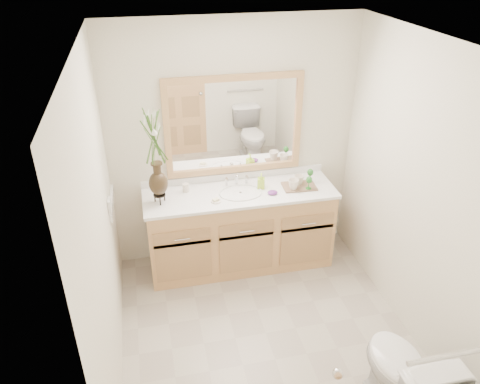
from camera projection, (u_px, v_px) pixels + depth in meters
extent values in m
plane|color=#BDB4A2|center=(266.00, 333.00, 4.00)|extent=(2.60, 2.60, 0.00)
cube|color=white|center=(276.00, 45.00, 2.83)|extent=(2.40, 2.60, 0.02)
cube|color=white|center=(234.00, 145.00, 4.52)|extent=(2.40, 0.02, 2.40)
cube|color=white|center=(342.00, 349.00, 2.30)|extent=(2.40, 0.02, 2.40)
cube|color=white|center=(101.00, 234.00, 3.19)|extent=(0.02, 2.60, 2.40)
cube|color=white|center=(419.00, 196.00, 3.64)|extent=(0.02, 2.60, 2.40)
cube|color=tan|center=(240.00, 230.00, 4.67)|extent=(1.80, 0.55, 0.80)
cube|color=white|center=(240.00, 193.00, 4.46)|extent=(1.84, 0.57, 0.03)
ellipsoid|color=white|center=(241.00, 198.00, 4.47)|extent=(0.38, 0.30, 0.12)
cylinder|color=silver|center=(237.00, 179.00, 4.57)|extent=(0.02, 0.02, 0.11)
cylinder|color=silver|center=(227.00, 182.00, 4.56)|extent=(0.02, 0.02, 0.08)
cylinder|color=silver|center=(246.00, 180.00, 4.59)|extent=(0.02, 0.02, 0.08)
cube|color=white|center=(234.00, 125.00, 4.41)|extent=(1.20, 0.01, 0.85)
cube|color=tan|center=(234.00, 78.00, 4.18)|extent=(1.32, 0.04, 0.06)
cube|color=tan|center=(234.00, 169.00, 4.62)|extent=(1.32, 0.04, 0.06)
cube|color=tan|center=(167.00, 131.00, 4.28)|extent=(0.06, 0.04, 0.85)
cube|color=tan|center=(298.00, 121.00, 4.52)|extent=(0.06, 0.04, 0.85)
cube|color=white|center=(110.00, 205.00, 3.95)|extent=(0.02, 0.12, 0.12)
cylinder|color=silver|center=(452.00, 355.00, 2.59)|extent=(0.55, 0.03, 0.03)
imported|color=white|center=(403.00, 376.00, 3.16)|extent=(0.42, 0.75, 0.74)
cylinder|color=black|center=(159.00, 195.00, 4.25)|extent=(0.11, 0.11, 0.01)
ellipsoid|color=black|center=(158.00, 183.00, 4.19)|extent=(0.17, 0.17, 0.22)
cylinder|color=black|center=(157.00, 169.00, 4.12)|extent=(0.07, 0.07, 0.10)
cylinder|color=#4C7A33|center=(154.00, 142.00, 3.99)|extent=(0.06, 0.06, 0.40)
cylinder|color=silver|center=(186.00, 188.00, 4.45)|extent=(0.06, 0.06, 0.08)
cylinder|color=silver|center=(216.00, 201.00, 4.29)|extent=(0.10, 0.10, 0.01)
cube|color=beige|center=(216.00, 200.00, 4.29)|extent=(0.07, 0.06, 0.02)
imported|color=#B2E435|center=(261.00, 182.00, 4.50)|extent=(0.08, 0.08, 0.14)
ellipsoid|color=#68297B|center=(272.00, 192.00, 4.41)|extent=(0.11, 0.09, 0.03)
cube|color=brown|center=(299.00, 186.00, 4.54)|extent=(0.33, 0.23, 0.02)
imported|color=silver|center=(293.00, 184.00, 4.46)|extent=(0.11, 0.10, 0.10)
imported|color=silver|center=(299.00, 179.00, 4.55)|extent=(0.12, 0.12, 0.10)
cylinder|color=#287627|center=(308.00, 188.00, 4.48)|extent=(0.05, 0.05, 0.01)
cylinder|color=#287627|center=(309.00, 185.00, 4.46)|extent=(0.01, 0.01, 0.08)
ellipsoid|color=#287627|center=(309.00, 180.00, 4.44)|extent=(0.06, 0.06, 0.07)
cylinder|color=#287627|center=(310.00, 181.00, 4.61)|extent=(0.06, 0.06, 0.01)
cylinder|color=#287627|center=(310.00, 177.00, 4.59)|extent=(0.01, 0.01, 0.08)
ellipsoid|color=#287627|center=(310.00, 172.00, 4.57)|extent=(0.06, 0.06, 0.07)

